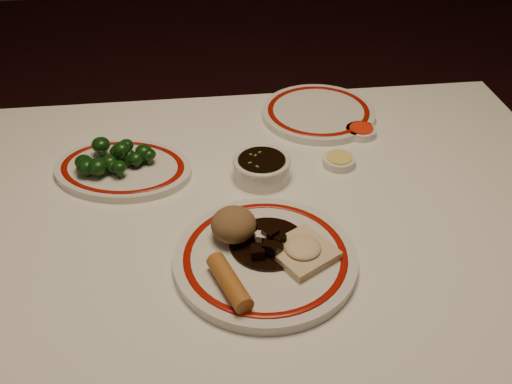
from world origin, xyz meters
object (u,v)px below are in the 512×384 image
object	(u,v)px
spring_roll	(229,282)
soy_bowl	(262,169)
main_plate	(265,258)
fried_wonton	(303,251)
dining_table	(264,255)
broccoli_plate	(123,169)
broccoli_pile	(115,157)
rice_mound	(234,225)
stirfry_heap	(268,241)

from	to	relation	value
spring_roll	soy_bowl	size ratio (longest dim) A/B	0.98
main_plate	soy_bowl	xyz separation A→B (m)	(0.02, 0.23, 0.01)
main_plate	fried_wonton	distance (m)	0.06
main_plate	fried_wonton	xyz separation A→B (m)	(0.06, -0.01, 0.02)
dining_table	soy_bowl	bearing A→B (deg)	85.14
broccoli_plate	soy_bowl	world-z (taller)	soy_bowl
fried_wonton	broccoli_pile	world-z (taller)	broccoli_pile
rice_mound	broccoli_pile	xyz separation A→B (m)	(-0.20, 0.23, -0.01)
main_plate	soy_bowl	world-z (taller)	soy_bowl
fried_wonton	broccoli_pile	xyz separation A→B (m)	(-0.30, 0.28, 0.01)
main_plate	rice_mound	bearing A→B (deg)	133.39
rice_mound	broccoli_plate	xyz separation A→B (m)	(-0.19, 0.23, -0.04)
rice_mound	fried_wonton	size ratio (longest dim) A/B	0.61
fried_wonton	stirfry_heap	world-z (taller)	stirfry_heap
broccoli_pile	stirfry_heap	bearing A→B (deg)	-45.02
fried_wonton	dining_table	bearing A→B (deg)	109.41
stirfry_heap	broccoli_pile	xyz separation A→B (m)	(-0.25, 0.25, 0.01)
rice_mound	broccoli_plate	world-z (taller)	rice_mound
dining_table	spring_roll	world-z (taller)	spring_roll
fried_wonton	broccoli_pile	size ratio (longest dim) A/B	0.80
fried_wonton	spring_roll	bearing A→B (deg)	-154.45
dining_table	main_plate	size ratio (longest dim) A/B	3.45
spring_roll	broccoli_plate	xyz separation A→B (m)	(-0.18, 0.34, -0.02)
broccoli_plate	rice_mound	bearing A→B (deg)	-49.98
broccoli_plate	soy_bowl	bearing A→B (deg)	-10.35
fried_wonton	stirfry_heap	size ratio (longest dim) A/B	0.96
main_plate	broccoli_plate	size ratio (longest dim) A/B	1.13
main_plate	stirfry_heap	world-z (taller)	stirfry_heap
main_plate	broccoli_plate	xyz separation A→B (m)	(-0.24, 0.28, -0.00)
broccoli_pile	main_plate	bearing A→B (deg)	-47.94
dining_table	stirfry_heap	bearing A→B (deg)	-94.89
stirfry_heap	dining_table	bearing A→B (deg)	85.11
main_plate	broccoli_plate	world-z (taller)	main_plate
broccoli_plate	soy_bowl	distance (m)	0.27
stirfry_heap	broccoli_pile	distance (m)	0.36
soy_bowl	broccoli_pile	bearing A→B (deg)	170.29
spring_roll	fried_wonton	size ratio (longest dim) A/B	0.88
broccoli_plate	broccoli_pile	world-z (taller)	broccoli_pile
dining_table	broccoli_pile	world-z (taller)	broccoli_pile
broccoli_plate	soy_bowl	size ratio (longest dim) A/B	2.88
broccoli_plate	spring_roll	bearing A→B (deg)	-62.74
stirfry_heap	main_plate	bearing A→B (deg)	-106.95
stirfry_heap	soy_bowl	distance (m)	0.21
dining_table	broccoli_plate	world-z (taller)	broccoli_plate
soy_bowl	broccoli_plate	bearing A→B (deg)	169.65
rice_mound	broccoli_plate	distance (m)	0.30
rice_mound	stirfry_heap	xyz separation A→B (m)	(0.05, -0.03, -0.02)
rice_mound	fried_wonton	distance (m)	0.12
main_plate	broccoli_pile	world-z (taller)	broccoli_pile
dining_table	fried_wonton	xyz separation A→B (m)	(0.04, -0.12, 0.12)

